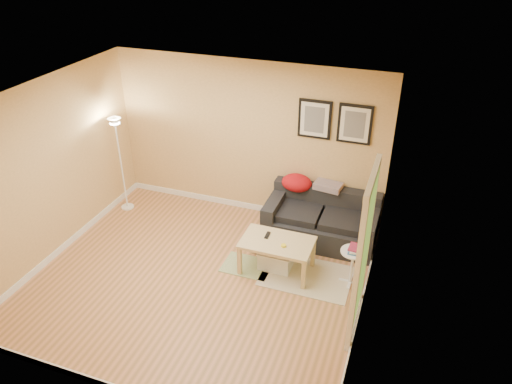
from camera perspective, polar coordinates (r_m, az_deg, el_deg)
floor at (r=6.98m, az=-6.71°, el=-10.04°), size 4.50×4.50×0.00m
ceiling at (r=5.69m, az=-8.26°, el=10.53°), size 4.50×4.50×0.00m
wall_back at (r=7.86m, az=-0.97°, el=6.19°), size 4.50×0.00×4.50m
wall_front at (r=4.89m, az=-17.99°, el=-12.11°), size 4.50×0.00×4.50m
wall_left at (r=7.44m, az=-23.15°, el=2.21°), size 0.00×4.00×4.00m
wall_right at (r=5.70m, az=13.40°, el=-4.68°), size 0.00×4.00×4.00m
baseboard_back at (r=8.43m, az=-0.92°, el=-1.65°), size 4.50×0.02×0.10m
baseboard_left at (r=8.04m, az=-21.35°, el=-5.71°), size 0.02×4.00×0.10m
baseboard_right at (r=6.47m, az=12.00°, el=-13.84°), size 0.02×4.00×0.10m
sofa at (r=7.57m, az=7.68°, el=-3.08°), size 1.70×0.90×0.75m
red_throw at (r=7.68m, az=4.81°, el=1.08°), size 0.48×0.36×0.28m
plaid_throw at (r=7.63m, az=8.48°, el=0.71°), size 0.45×0.32×0.10m
framed_print_left at (r=7.36m, az=6.92°, el=8.50°), size 0.50×0.04×0.60m
framed_print_right at (r=7.27m, az=11.55°, el=7.82°), size 0.50×0.04×0.60m
area_rug at (r=7.00m, az=5.96°, el=-9.80°), size 1.25×0.85×0.01m
green_runner at (r=7.14m, az=-1.06°, el=-8.70°), size 0.70×0.50×0.01m
coffee_table at (r=6.93m, az=2.47°, el=-7.50°), size 1.09×0.76×0.50m
remote_control at (r=6.88m, az=1.36°, el=-5.09°), size 0.06×0.16×0.02m
tape_roll at (r=6.68m, az=3.26°, el=-6.32°), size 0.07×0.07×0.03m
storage_bin at (r=7.04m, az=2.35°, el=-7.91°), size 0.48×0.35×0.29m
side_table at (r=6.82m, az=11.20°, el=-8.66°), size 0.35×0.35×0.54m
book_stack at (r=6.64m, az=11.61°, el=-6.58°), size 0.21×0.25×0.07m
floor_lamp at (r=8.40m, az=-15.53°, el=2.82°), size 0.22×0.22×1.66m
doorway at (r=5.74m, az=12.37°, el=-7.67°), size 0.12×1.01×2.13m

